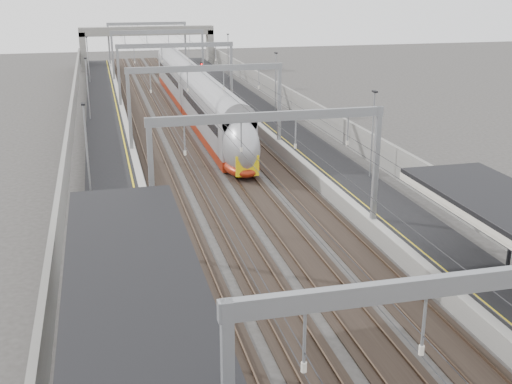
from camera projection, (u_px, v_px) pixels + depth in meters
platform_left at (110, 147)px, 55.33m from camera, size 4.00×120.00×1.00m
platform_right at (288, 137)px, 58.98m from camera, size 4.00×120.00×1.00m
tracks at (202, 146)px, 57.30m from camera, size 11.40×140.00×0.20m
overhead_line at (189, 68)px, 61.48m from camera, size 13.00×140.00×6.60m
overbridge at (147, 36)px, 106.32m from camera, size 22.00×2.20×6.90m
wall_left at (71, 137)px, 54.26m from camera, size 0.30×120.00×3.20m
wall_right at (321, 123)px, 59.36m from camera, size 0.30×120.00×3.20m
train at (197, 100)px, 67.93m from camera, size 2.76×50.32×4.36m
signal_green at (127, 83)px, 76.83m from camera, size 0.32×0.32×3.48m
signal_red_near at (192, 77)px, 81.97m from camera, size 0.32×0.32×3.48m
signal_red_far at (202, 70)px, 87.91m from camera, size 0.32×0.32×3.48m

